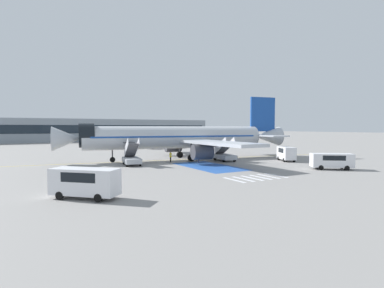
{
  "coord_description": "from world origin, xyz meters",
  "views": [
    {
      "loc": [
        -22.37,
        -44.96,
        5.5
      ],
      "look_at": [
        1.23,
        -3.52,
        2.83
      ],
      "focal_mm": 28.0,
      "sensor_mm": 36.0,
      "label": 1
    }
  ],
  "objects_px": {
    "fuel_tanker": "(161,142)",
    "ground_crew_1": "(171,156)",
    "boarding_stairs_aft": "(224,155)",
    "service_van_1": "(286,153)",
    "ground_crew_0": "(199,157)",
    "terminal_building": "(105,130)",
    "boarding_stairs_forward": "(132,158)",
    "service_van_0": "(332,160)",
    "service_van_2": "(85,181)",
    "airliner": "(181,138)"
  },
  "relations": [
    {
      "from": "service_van_0",
      "to": "service_van_1",
      "type": "bearing_deg",
      "value": -156.94
    },
    {
      "from": "ground_crew_1",
      "to": "terminal_building",
      "type": "xyz_separation_m",
      "value": [
        9.69,
        82.0,
        3.39
      ]
    },
    {
      "from": "ground_crew_0",
      "to": "ground_crew_1",
      "type": "bearing_deg",
      "value": -109.25
    },
    {
      "from": "boarding_stairs_aft",
      "to": "service_van_2",
      "type": "relative_size",
      "value": 1.08
    },
    {
      "from": "fuel_tanker",
      "to": "service_van_0",
      "type": "bearing_deg",
      "value": 175.15
    },
    {
      "from": "service_van_1",
      "to": "ground_crew_1",
      "type": "height_order",
      "value": "service_van_1"
    },
    {
      "from": "boarding_stairs_forward",
      "to": "airliner",
      "type": "bearing_deg",
      "value": 26.0
    },
    {
      "from": "service_van_1",
      "to": "ground_crew_1",
      "type": "bearing_deg",
      "value": 3.63
    },
    {
      "from": "fuel_tanker",
      "to": "ground_crew_1",
      "type": "xyz_separation_m",
      "value": [
        -11.32,
        -29.62,
        -0.69
      ]
    },
    {
      "from": "service_van_1",
      "to": "service_van_2",
      "type": "bearing_deg",
      "value": 44.8
    },
    {
      "from": "airliner",
      "to": "ground_crew_0",
      "type": "xyz_separation_m",
      "value": [
        -0.01,
        -6.04,
        -2.75
      ]
    },
    {
      "from": "boarding_stairs_forward",
      "to": "ground_crew_0",
      "type": "distance_m",
      "value": 10.09
    },
    {
      "from": "service_van_0",
      "to": "airliner",
      "type": "bearing_deg",
      "value": -113.79
    },
    {
      "from": "boarding_stairs_forward",
      "to": "boarding_stairs_aft",
      "type": "height_order",
      "value": "boarding_stairs_forward"
    },
    {
      "from": "service_van_0",
      "to": "terminal_building",
      "type": "distance_m",
      "value": 99.58
    },
    {
      "from": "ground_crew_1",
      "to": "terminal_building",
      "type": "distance_m",
      "value": 82.64
    },
    {
      "from": "fuel_tanker",
      "to": "airliner",
      "type": "bearing_deg",
      "value": 154.01
    },
    {
      "from": "ground_crew_0",
      "to": "boarding_stairs_aft",
      "type": "bearing_deg",
      "value": 121.35
    },
    {
      "from": "fuel_tanker",
      "to": "service_van_0",
      "type": "xyz_separation_m",
      "value": [
        3.65,
        -47.01,
        -0.42
      ]
    },
    {
      "from": "fuel_tanker",
      "to": "service_van_1",
      "type": "height_order",
      "value": "fuel_tanker"
    },
    {
      "from": "boarding_stairs_aft",
      "to": "ground_crew_0",
      "type": "height_order",
      "value": "boarding_stairs_aft"
    },
    {
      "from": "terminal_building",
      "to": "ground_crew_0",
      "type": "bearing_deg",
      "value": -94.28
    },
    {
      "from": "service_van_1",
      "to": "ground_crew_0",
      "type": "height_order",
      "value": "service_van_1"
    },
    {
      "from": "service_van_2",
      "to": "boarding_stairs_forward",
      "type": "bearing_deg",
      "value": -164.67
    },
    {
      "from": "boarding_stairs_aft",
      "to": "service_van_2",
      "type": "distance_m",
      "value": 29.3
    },
    {
      "from": "airliner",
      "to": "ground_crew_0",
      "type": "bearing_deg",
      "value": -171.11
    },
    {
      "from": "fuel_tanker",
      "to": "service_van_1",
      "type": "xyz_separation_m",
      "value": [
        6.01,
        -37.1,
        -0.3
      ]
    },
    {
      "from": "boarding_stairs_aft",
      "to": "terminal_building",
      "type": "relative_size",
      "value": 0.06
    },
    {
      "from": "service_van_0",
      "to": "service_van_1",
      "type": "relative_size",
      "value": 1.15
    },
    {
      "from": "service_van_2",
      "to": "terminal_building",
      "type": "distance_m",
      "value": 103.47
    },
    {
      "from": "boarding_stairs_forward",
      "to": "service_van_0",
      "type": "relative_size",
      "value": 1.04
    },
    {
      "from": "boarding_stairs_aft",
      "to": "service_van_0",
      "type": "bearing_deg",
      "value": -58.23
    },
    {
      "from": "airliner",
      "to": "boarding_stairs_aft",
      "type": "bearing_deg",
      "value": -125.96
    },
    {
      "from": "ground_crew_0",
      "to": "terminal_building",
      "type": "height_order",
      "value": "terminal_building"
    },
    {
      "from": "fuel_tanker",
      "to": "service_van_1",
      "type": "distance_m",
      "value": 37.59
    },
    {
      "from": "ground_crew_1",
      "to": "service_van_2",
      "type": "bearing_deg",
      "value": 2.93
    },
    {
      "from": "service_van_1",
      "to": "service_van_2",
      "type": "xyz_separation_m",
      "value": [
        -33.32,
        -10.7,
        0.02
      ]
    },
    {
      "from": "fuel_tanker",
      "to": "ground_crew_1",
      "type": "distance_m",
      "value": 31.71
    },
    {
      "from": "airliner",
      "to": "terminal_building",
      "type": "distance_m",
      "value": 79.29
    },
    {
      "from": "boarding_stairs_forward",
      "to": "service_van_2",
      "type": "distance_m",
      "value": 20.64
    },
    {
      "from": "airliner",
      "to": "boarding_stairs_forward",
      "type": "height_order",
      "value": "airliner"
    },
    {
      "from": "boarding_stairs_aft",
      "to": "terminal_building",
      "type": "height_order",
      "value": "terminal_building"
    },
    {
      "from": "service_van_2",
      "to": "terminal_building",
      "type": "xyz_separation_m",
      "value": [
        25.69,
        100.18,
        2.98
      ]
    },
    {
      "from": "service_van_0",
      "to": "ground_crew_1",
      "type": "height_order",
      "value": "service_van_0"
    },
    {
      "from": "airliner",
      "to": "service_van_0",
      "type": "bearing_deg",
      "value": -141.27
    },
    {
      "from": "fuel_tanker",
      "to": "ground_crew_1",
      "type": "relative_size",
      "value": 5.23
    },
    {
      "from": "service_van_2",
      "to": "service_van_1",
      "type": "bearing_deg",
      "value": 151.19
    },
    {
      "from": "boarding_stairs_forward",
      "to": "terminal_building",
      "type": "relative_size",
      "value": 0.06
    },
    {
      "from": "boarding_stairs_aft",
      "to": "service_van_1",
      "type": "xyz_separation_m",
      "value": [
        8.69,
        -5.16,
        0.38
      ]
    },
    {
      "from": "boarding_stairs_aft",
      "to": "service_van_1",
      "type": "distance_m",
      "value": 10.11
    }
  ]
}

